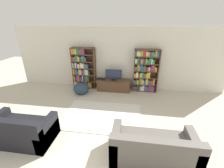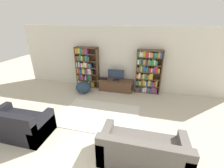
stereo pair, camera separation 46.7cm
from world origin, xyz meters
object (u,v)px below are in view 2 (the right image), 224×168
at_px(bookshelf_left, 86,68).
at_px(beanbag_ottoman, 83,87).
at_px(laptop, 103,79).
at_px(couch_right_sofa, 142,151).
at_px(television, 116,75).
at_px(tv_stand, 116,85).
at_px(couch_left_sectional, 19,125).
at_px(bookshelf_right, 148,72).

xyz_separation_m(bookshelf_left, beanbag_ottoman, (0.10, -0.66, -0.63)).
bearing_deg(laptop, couch_right_sofa, -60.96).
distance_m(television, beanbag_ottoman, 1.45).
relative_size(tv_stand, couch_right_sofa, 0.81).
xyz_separation_m(bookshelf_left, tv_stand, (1.37, -0.14, -0.62)).
height_order(couch_right_sofa, beanbag_ottoman, couch_right_sofa).
bearing_deg(television, bookshelf_left, 174.29).
bearing_deg(couch_left_sectional, couch_right_sofa, -1.21).
height_order(television, couch_right_sofa, television).
height_order(bookshelf_left, laptop, bookshelf_left).
relative_size(television, couch_left_sectional, 0.44).
xyz_separation_m(bookshelf_left, television, (1.37, -0.14, -0.15)).
bearing_deg(couch_left_sectional, tv_stand, 60.05).
distance_m(laptop, couch_right_sofa, 3.79).
relative_size(laptop, couch_left_sectional, 0.22).
height_order(bookshelf_right, laptop, bookshelf_right).
distance_m(couch_left_sectional, couch_right_sofa, 3.16).
height_order(bookshelf_right, couch_right_sofa, bookshelf_right).
xyz_separation_m(laptop, couch_right_sofa, (1.84, -3.31, -0.19)).
bearing_deg(tv_stand, laptop, -179.90).
bearing_deg(television, bookshelf_right, 5.99).
xyz_separation_m(couch_right_sofa, beanbag_ottoman, (-2.56, 2.79, -0.05)).
xyz_separation_m(television, couch_left_sectional, (-1.87, -3.25, -0.40)).
xyz_separation_m(bookshelf_left, couch_right_sofa, (2.66, -3.45, -0.57)).
distance_m(bookshelf_right, television, 1.30).
bearing_deg(couch_left_sectional, beanbag_ottoman, 77.55).
height_order(bookshelf_left, beanbag_ottoman, bookshelf_left).
bearing_deg(laptop, beanbag_ottoman, -144.70).
relative_size(bookshelf_left, television, 2.61).
xyz_separation_m(bookshelf_right, tv_stand, (-1.28, -0.14, -0.64)).
height_order(tv_stand, television, television).
distance_m(tv_stand, television, 0.47).
xyz_separation_m(television, beanbag_ottoman, (-1.27, -0.52, -0.48)).
height_order(couch_left_sectional, couch_right_sofa, couch_left_sectional).
distance_m(bookshelf_right, beanbag_ottoman, 2.71).
height_order(laptop, couch_right_sofa, couch_right_sofa).
height_order(couch_left_sectional, beanbag_ottoman, couch_left_sectional).
xyz_separation_m(tv_stand, beanbag_ottoman, (-1.27, -0.51, -0.01)).
relative_size(television, beanbag_ottoman, 1.08).
bearing_deg(tv_stand, bookshelf_left, 173.96).
bearing_deg(bookshelf_right, television, -174.01).
bearing_deg(couch_left_sectional, television, 60.11).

